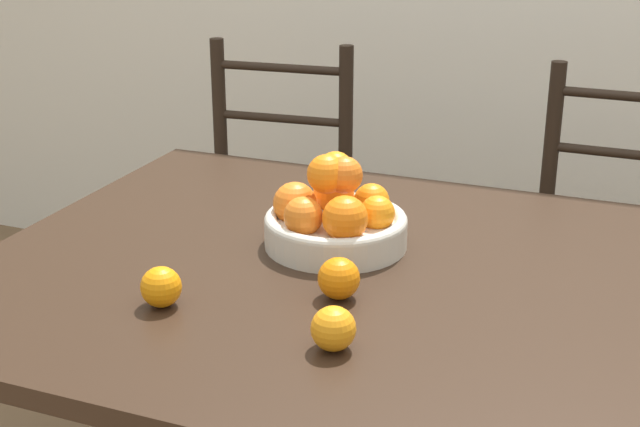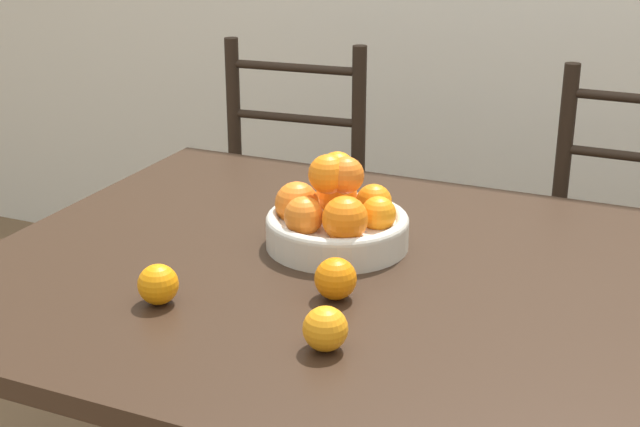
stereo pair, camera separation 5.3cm
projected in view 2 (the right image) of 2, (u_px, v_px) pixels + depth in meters
dining_table at (387, 330)px, 1.55m from camera, size 1.44×1.04×0.78m
fruit_bowl at (336, 216)px, 1.62m from camera, size 0.26×0.26×0.18m
orange_loose_0 at (336, 279)px, 1.42m from camera, size 0.07×0.07×0.07m
orange_loose_1 at (158, 284)px, 1.41m from camera, size 0.07×0.07×0.07m
orange_loose_2 at (327, 329)px, 1.27m from camera, size 0.07×0.07×0.07m
chair_left at (279, 230)px, 2.52m from camera, size 0.45×0.43×0.99m
chair_right at (622, 287)px, 2.17m from camera, size 0.42×0.40×0.99m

